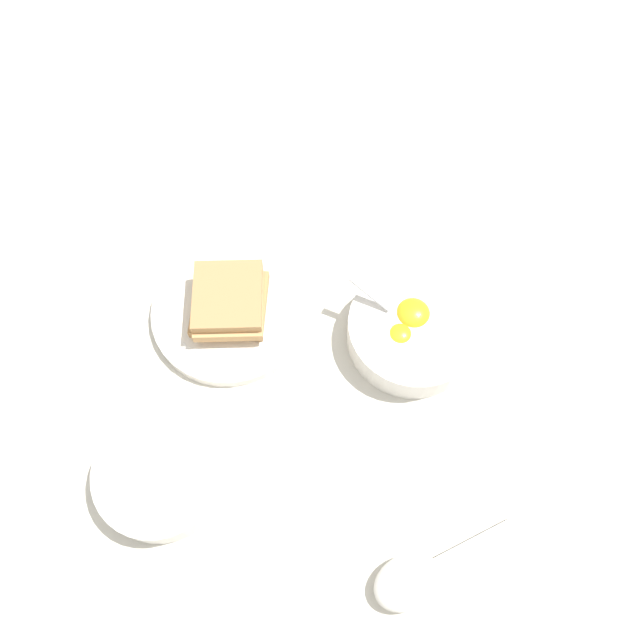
% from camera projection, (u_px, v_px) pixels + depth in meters
% --- Properties ---
extents(ground_plane, '(3.00, 3.00, 0.00)m').
position_uv_depth(ground_plane, '(396.00, 451.00, 0.64)').
color(ground_plane, beige).
extents(egg_bowl, '(0.14, 0.14, 0.07)m').
position_uv_depth(egg_bowl, '(412.00, 331.00, 0.68)').
color(egg_bowl, white).
rests_on(egg_bowl, ground_plane).
extents(toast_plate, '(0.18, 0.18, 0.01)m').
position_uv_depth(toast_plate, '(231.00, 311.00, 0.70)').
color(toast_plate, white).
rests_on(toast_plate, ground_plane).
extents(toast_sandwich, '(0.09, 0.10, 0.04)m').
position_uv_depth(toast_sandwich, '(229.00, 302.00, 0.68)').
color(toast_sandwich, tan).
rests_on(toast_sandwich, toast_plate).
extents(soup_spoon, '(0.16, 0.08, 0.03)m').
position_uv_depth(soup_spoon, '(419.00, 576.00, 0.58)').
color(soup_spoon, white).
rests_on(soup_spoon, ground_plane).
extents(congee_bowl, '(0.13, 0.13, 0.04)m').
position_uv_depth(congee_bowl, '(161.00, 474.00, 0.61)').
color(congee_bowl, white).
rests_on(congee_bowl, ground_plane).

